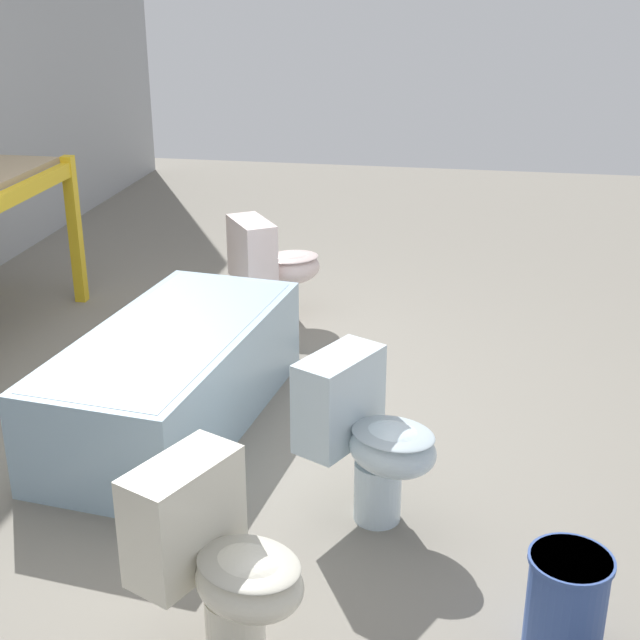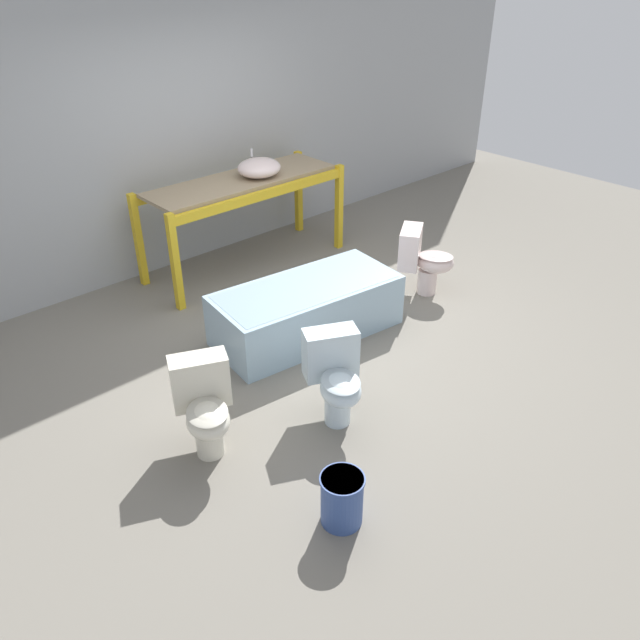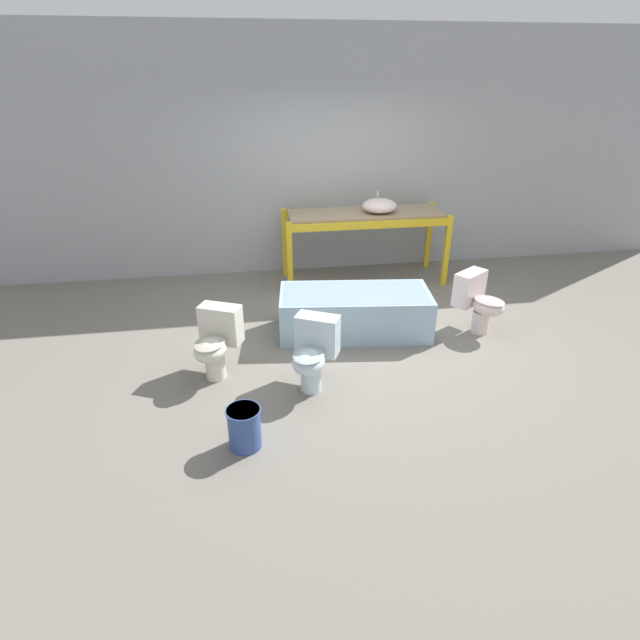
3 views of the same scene
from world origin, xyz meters
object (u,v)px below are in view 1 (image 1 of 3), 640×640
(bathtub_main, at_px, (173,370))
(toilet_extra, at_px, (217,558))
(toilet_near, at_px, (272,265))
(toilet_far, at_px, (365,431))
(bucket_white, at_px, (566,600))

(bathtub_main, relative_size, toilet_extra, 2.57)
(toilet_near, bearing_deg, bathtub_main, 138.60)
(toilet_far, relative_size, toilet_extra, 1.00)
(bathtub_main, relative_size, toilet_near, 2.57)
(toilet_far, xyz_separation_m, bucket_white, (-0.65, -0.74, -0.19))
(toilet_near, bearing_deg, bucket_white, 176.90)
(toilet_near, xyz_separation_m, bucket_white, (-2.62, -1.56, -0.19))
(toilet_near, bearing_deg, toilet_far, 168.77)
(toilet_far, distance_m, toilet_extra, 0.94)
(toilet_far, bearing_deg, bathtub_main, 85.48)
(toilet_near, height_order, toilet_far, same)
(bathtub_main, relative_size, bucket_white, 4.95)
(bucket_white, bearing_deg, toilet_near, 30.84)
(toilet_near, height_order, bucket_white, toilet_near)
(bathtub_main, bearing_deg, toilet_near, -0.49)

